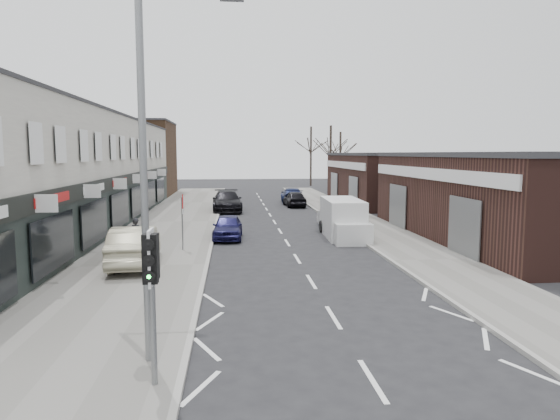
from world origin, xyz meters
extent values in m
plane|color=black|center=(0.00, 0.00, 0.00)|extent=(160.00, 160.00, 0.00)
cube|color=slate|center=(-6.75, 22.00, 0.06)|extent=(5.50, 64.00, 0.12)
cube|color=slate|center=(5.75, 22.00, 0.06)|extent=(3.50, 64.00, 0.12)
cube|color=beige|center=(-13.50, 19.50, 3.55)|extent=(8.00, 41.00, 7.10)
cube|color=#4A3120|center=(-13.50, 45.00, 4.00)|extent=(8.00, 10.00, 8.00)
cube|color=#381E19|center=(12.50, 14.00, 2.25)|extent=(10.00, 18.00, 4.50)
cube|color=#381E19|center=(12.50, 34.00, 2.25)|extent=(10.00, 16.00, 4.50)
cylinder|color=slate|center=(-4.40, -2.00, 1.62)|extent=(0.12, 0.12, 3.00)
cube|color=silver|center=(-4.40, -2.00, 2.67)|extent=(0.05, 0.55, 1.10)
cube|color=black|center=(-4.40, -2.12, 2.67)|extent=(0.28, 0.22, 0.95)
sphere|color=#0CE533|center=(-4.40, -2.24, 2.37)|extent=(0.18, 0.18, 0.18)
cube|color=black|center=(-4.40, -1.88, 2.67)|extent=(0.26, 0.20, 0.90)
cylinder|color=slate|center=(-4.70, -0.80, 4.12)|extent=(0.16, 0.16, 8.00)
cylinder|color=slate|center=(-5.20, 12.00, 1.37)|extent=(0.07, 0.07, 2.50)
cube|color=white|center=(-5.15, 12.00, 1.97)|extent=(0.04, 0.45, 0.25)
cube|color=silver|center=(3.29, 15.69, 1.06)|extent=(2.12, 4.72, 2.12)
cube|color=silver|center=(3.29, 12.97, 0.55)|extent=(1.90, 0.89, 1.11)
cylinder|color=black|center=(2.43, 14.07, 0.35)|extent=(0.22, 0.71, 0.71)
cylinder|color=black|center=(4.15, 14.07, 0.35)|extent=(0.22, 0.71, 0.71)
cylinder|color=black|center=(2.43, 17.32, 0.35)|extent=(0.22, 0.71, 0.71)
cylinder|color=black|center=(4.15, 17.32, 0.35)|extent=(0.22, 0.71, 0.71)
imported|color=#A29D81|center=(-6.81, 8.84, 0.93)|extent=(2.08, 5.03, 1.62)
imported|color=black|center=(-7.28, 11.66, 0.92)|extent=(0.68, 0.56, 1.59)
imported|color=#161542|center=(-3.11, 15.57, 0.66)|extent=(1.71, 3.93, 1.32)
imported|color=black|center=(-3.28, 28.67, 0.83)|extent=(2.50, 5.76, 1.65)
imported|color=silver|center=(3.50, 18.59, 0.74)|extent=(1.58, 4.50, 1.48)
imported|color=black|center=(2.60, 31.79, 0.69)|extent=(1.84, 4.13, 1.38)
imported|color=#141C41|center=(2.78, 35.04, 0.71)|extent=(2.30, 5.03, 1.43)
camera|label=1|loc=(-2.83, -11.59, 4.66)|focal=32.00mm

